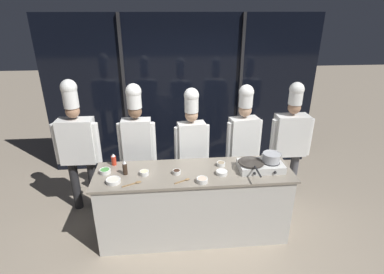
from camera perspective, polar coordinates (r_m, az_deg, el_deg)
The scene contains 22 objects.
ground_plane at distance 4.19m, azimuth 0.33°, elevation -17.65°, with size 24.00×24.00×0.00m, color gray.
window_wall_back at distance 5.26m, azimuth -1.68°, elevation 7.87°, with size 4.67×0.09×2.70m.
demo_counter at distance 3.91m, azimuth 0.34°, elevation -12.49°, with size 2.40×0.69×0.93m.
portable_stove at distance 3.77m, azimuth 12.93°, elevation -5.37°, with size 0.54×0.33×0.10m.
frying_pan at distance 3.70m, azimuth 11.23°, elevation -4.56°, with size 0.32×0.55×0.04m.
stock_pot at distance 3.76m, azimuth 14.88°, elevation -3.74°, with size 0.24×0.22×0.11m.
squeeze_bottle_soy at distance 3.65m, azimuth -12.67°, elevation -5.73°, with size 0.06×0.06×0.18m.
squeeze_bottle_chili at distance 3.90m, azimuth -14.69°, elevation -4.19°, with size 0.06×0.06×0.15m.
prep_bowl_garlic at distance 3.54m, azimuth -14.77°, elevation -8.02°, with size 0.17×0.17×0.05m.
prep_bowl_soy_glaze at distance 3.60m, azimuth -2.94°, elevation -6.63°, with size 0.10×0.10×0.05m.
prep_bowl_rice at distance 3.60m, azimuth 5.69°, elevation -6.71°, with size 0.14×0.14×0.05m.
prep_bowl_scallions at distance 3.75m, azimuth -16.23°, elevation -6.22°, with size 0.13×0.13×0.05m.
prep_bowl_noodles at distance 3.62m, azimuth -9.08°, elevation -6.72°, with size 0.11×0.11×0.05m.
prep_bowl_chicken at distance 3.44m, azimuth 1.95°, elevation -8.16°, with size 0.13×0.13×0.05m.
prep_bowl_mushrooms at distance 3.79m, azimuth 5.54°, elevation -5.10°, with size 0.11×0.11×0.05m.
serving_spoon_slotted at distance 3.47m, azimuth -1.37°, elevation -8.21°, with size 0.19×0.12×0.02m.
serving_spoon_solid at distance 3.48m, azimuth -10.71°, elevation -8.60°, with size 0.22×0.12×0.02m.
chef_head at distance 4.37m, azimuth -20.98°, elevation -0.79°, with size 0.62×0.26×1.93m.
chef_sous at distance 4.18m, azimuth -10.42°, elevation -0.37°, with size 0.51×0.21×1.87m.
chef_line at distance 4.14m, azimuth -0.09°, elevation -0.76°, with size 0.49×0.24×1.81m.
chef_pastry at distance 4.31m, azimuth 9.73°, elevation -0.05°, with size 0.52×0.26×1.82m.
chef_apprentice at distance 4.59m, azimuth 18.22°, elevation 0.09°, with size 0.61×0.25×1.83m.
Camera 1 is at (-0.31, -3.15, 2.75)m, focal length 28.00 mm.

